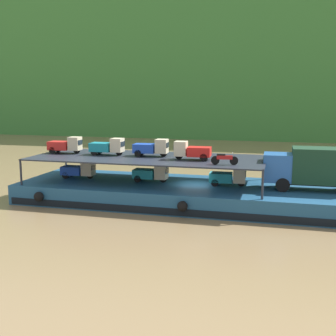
# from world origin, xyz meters

# --- Properties ---
(ground_plane) EXTENTS (400.00, 400.00, 0.00)m
(ground_plane) POSITION_xyz_m (0.00, 0.00, 0.00)
(ground_plane) COLOR olive
(hillside_far_bank) EXTENTS (138.87, 35.20, 33.43)m
(hillside_far_bank) POSITION_xyz_m (0.00, 64.09, 18.83)
(hillside_far_bank) COLOR #387533
(hillside_far_bank) RESTS_ON ground
(cargo_barge) EXTENTS (27.44, 8.67, 1.50)m
(cargo_barge) POSITION_xyz_m (0.00, -0.02, 0.75)
(cargo_barge) COLOR navy
(cargo_barge) RESTS_ON ground
(covered_lorry) EXTENTS (7.89, 2.40, 3.10)m
(covered_lorry) POSITION_xyz_m (8.74, 0.18, 3.19)
(covered_lorry) COLOR #285BA3
(covered_lorry) RESTS_ON cargo_barge
(cargo_rack) EXTENTS (18.24, 7.28, 2.00)m
(cargo_rack) POSITION_xyz_m (-3.80, 0.00, 3.44)
(cargo_rack) COLOR #232833
(cargo_rack) RESTS_ON cargo_barge
(mini_truck_lower_stern) EXTENTS (2.76, 1.24, 1.38)m
(mini_truck_lower_stern) POSITION_xyz_m (-9.82, 0.11, 2.19)
(mini_truck_lower_stern) COLOR #1E47B7
(mini_truck_lower_stern) RESTS_ON cargo_barge
(mini_truck_lower_aft) EXTENTS (2.76, 1.23, 1.38)m
(mini_truck_lower_aft) POSITION_xyz_m (-3.57, 0.17, 2.19)
(mini_truck_lower_aft) COLOR teal
(mini_truck_lower_aft) RESTS_ON cargo_barge
(mini_truck_lower_mid) EXTENTS (2.79, 1.29, 1.38)m
(mini_truck_lower_mid) POSITION_xyz_m (2.53, 0.25, 2.19)
(mini_truck_lower_mid) COLOR teal
(mini_truck_lower_mid) RESTS_ON cargo_barge
(mini_truck_upper_stern) EXTENTS (2.78, 1.28, 1.38)m
(mini_truck_upper_stern) POSITION_xyz_m (-11.12, 0.43, 4.19)
(mini_truck_upper_stern) COLOR red
(mini_truck_upper_stern) RESTS_ON cargo_rack
(mini_truck_upper_mid) EXTENTS (2.74, 1.21, 1.38)m
(mini_truck_upper_mid) POSITION_xyz_m (-7.30, 0.31, 4.19)
(mini_truck_upper_mid) COLOR teal
(mini_truck_upper_mid) RESTS_ON cargo_rack
(mini_truck_upper_fore) EXTENTS (2.78, 1.27, 1.38)m
(mini_truck_upper_fore) POSITION_xyz_m (-3.64, 0.50, 4.19)
(mini_truck_upper_fore) COLOR #1E47B7
(mini_truck_upper_fore) RESTS_ON cargo_rack
(mini_truck_upper_bow) EXTENTS (2.77, 1.26, 1.38)m
(mini_truck_upper_bow) POSITION_xyz_m (-0.16, -0.51, 4.19)
(mini_truck_upper_bow) COLOR red
(mini_truck_upper_bow) RESTS_ON cargo_rack
(motorcycle_upper_port) EXTENTS (1.90, 0.55, 0.87)m
(motorcycle_upper_port) POSITION_xyz_m (2.51, -2.19, 3.93)
(motorcycle_upper_port) COLOR black
(motorcycle_upper_port) RESTS_ON cargo_rack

